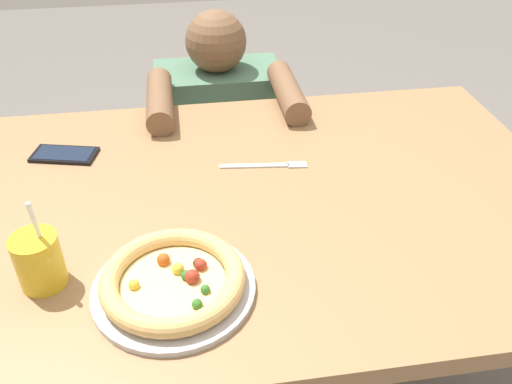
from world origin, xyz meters
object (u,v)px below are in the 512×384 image
at_px(pizza_near, 173,282).
at_px(drink_cup_colored, 39,261).
at_px(cell_phone, 64,154).
at_px(diner_seated, 222,164).
at_px(fork, 268,165).

xyz_separation_m(pizza_near, drink_cup_colored, (-0.22, 0.06, 0.03)).
xyz_separation_m(drink_cup_colored, cell_phone, (-0.02, 0.43, -0.05)).
distance_m(drink_cup_colored, diner_seated, 1.00).
relative_size(drink_cup_colored, cell_phone, 1.08).
relative_size(fork, cell_phone, 1.24).
xyz_separation_m(fork, cell_phone, (-0.47, 0.12, 0.00)).
xyz_separation_m(cell_phone, diner_seated, (0.41, 0.42, -0.33)).
height_order(pizza_near, diner_seated, diner_seated).
relative_size(drink_cup_colored, fork, 0.87).
xyz_separation_m(pizza_near, diner_seated, (0.16, 0.90, -0.35)).
distance_m(pizza_near, drink_cup_colored, 0.23).
xyz_separation_m(fork, diner_seated, (-0.07, 0.53, -0.33)).
relative_size(cell_phone, diner_seated, 0.17).
bearing_deg(pizza_near, cell_phone, 117.07).
distance_m(pizza_near, diner_seated, 0.98).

